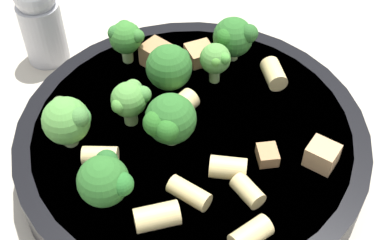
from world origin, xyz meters
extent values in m
plane|color=#BCB29E|center=(0.00, 0.00, 0.00)|extent=(2.00, 2.00, 0.00)
cylinder|color=black|center=(0.00, 0.00, 0.02)|extent=(0.27, 0.27, 0.04)
cylinder|color=silver|center=(0.00, 0.00, 0.04)|extent=(0.24, 0.24, 0.01)
torus|color=black|center=(0.00, 0.00, 0.04)|extent=(0.27, 0.27, 0.00)
cylinder|color=#93B766|center=(0.05, -0.07, 0.05)|extent=(0.01, 0.01, 0.01)
sphere|color=#2D6B28|center=(0.05, -0.07, 0.06)|extent=(0.03, 0.03, 0.03)
sphere|color=#275F27|center=(0.04, -0.06, 0.07)|extent=(0.02, 0.02, 0.02)
sphere|color=#296F2A|center=(0.06, -0.05, 0.06)|extent=(0.02, 0.02, 0.02)
sphere|color=#286F23|center=(0.05, -0.06, 0.06)|extent=(0.02, 0.02, 0.02)
cylinder|color=#84AD60|center=(-0.01, -0.05, 0.05)|extent=(0.01, 0.01, 0.02)
sphere|color=#569942|center=(-0.01, -0.05, 0.06)|extent=(0.03, 0.03, 0.03)
sphere|color=#589444|center=(-0.02, -0.04, 0.07)|extent=(0.01, 0.01, 0.01)
sphere|color=#53983D|center=(-0.01, -0.05, 0.07)|extent=(0.01, 0.01, 0.01)
sphere|color=#4C893E|center=(-0.02, -0.03, 0.07)|extent=(0.01, 0.01, 0.01)
cylinder|color=#9EC175|center=(0.00, -0.09, 0.05)|extent=(0.01, 0.01, 0.01)
sphere|color=#569942|center=(0.00, -0.09, 0.06)|extent=(0.03, 0.03, 0.03)
sphere|color=#4A833D|center=(0.01, -0.08, 0.07)|extent=(0.02, 0.02, 0.02)
sphere|color=#4A9842|center=(0.00, -0.08, 0.07)|extent=(0.02, 0.02, 0.02)
sphere|color=#5A8342|center=(-0.01, -0.09, 0.07)|extent=(0.01, 0.01, 0.01)
cylinder|color=#9EC175|center=(-0.08, 0.05, 0.05)|extent=(0.01, 0.01, 0.01)
sphere|color=#2D6B28|center=(-0.08, 0.05, 0.06)|extent=(0.03, 0.03, 0.03)
sphere|color=#2A6B22|center=(-0.07, 0.04, 0.07)|extent=(0.02, 0.02, 0.02)
sphere|color=#2B6127|center=(-0.07, 0.06, 0.07)|extent=(0.02, 0.02, 0.02)
cylinder|color=#9EC175|center=(-0.09, -0.04, 0.05)|extent=(0.01, 0.01, 0.02)
sphere|color=#387A2D|center=(-0.09, -0.04, 0.07)|extent=(0.03, 0.03, 0.03)
sphere|color=#32752B|center=(-0.10, -0.04, 0.07)|extent=(0.01, 0.01, 0.01)
sphere|color=#326D2E|center=(-0.09, -0.05, 0.07)|extent=(0.01, 0.01, 0.01)
sphere|color=#38752F|center=(-0.08, -0.03, 0.07)|extent=(0.01, 0.01, 0.01)
cylinder|color=#84AD60|center=(-0.05, 0.03, 0.05)|extent=(0.01, 0.01, 0.02)
sphere|color=#569942|center=(-0.05, 0.03, 0.06)|extent=(0.02, 0.02, 0.02)
sphere|color=#55A039|center=(-0.04, 0.03, 0.07)|extent=(0.01, 0.01, 0.01)
sphere|color=#4B9B3A|center=(-0.04, 0.03, 0.07)|extent=(0.01, 0.01, 0.01)
cylinder|color=#93B766|center=(-0.05, -0.01, 0.05)|extent=(0.01, 0.01, 0.01)
sphere|color=#2D6B28|center=(-0.05, -0.01, 0.06)|extent=(0.04, 0.04, 0.04)
sphere|color=#296525|center=(-0.05, 0.00, 0.06)|extent=(0.01, 0.01, 0.01)
sphere|color=#285C28|center=(-0.06, 0.00, 0.06)|extent=(0.01, 0.01, 0.01)
cylinder|color=#9EC175|center=(0.01, -0.02, 0.05)|extent=(0.01, 0.01, 0.01)
sphere|color=#2D6B28|center=(0.01, -0.02, 0.06)|extent=(0.04, 0.04, 0.04)
sphere|color=#2C6E23|center=(0.02, -0.03, 0.07)|extent=(0.02, 0.02, 0.02)
sphere|color=#2C6E24|center=(0.02, -0.02, 0.07)|extent=(0.02, 0.02, 0.02)
cylinder|color=#E0C67F|center=(0.02, -0.07, 0.05)|extent=(0.02, 0.03, 0.01)
cylinder|color=#E0C67F|center=(0.07, 0.03, 0.05)|extent=(0.03, 0.02, 0.01)
cylinder|color=#E0C67F|center=(0.10, 0.02, 0.05)|extent=(0.03, 0.03, 0.01)
cylinder|color=#E0C67F|center=(0.08, -0.03, 0.05)|extent=(0.02, 0.03, 0.02)
cylinder|color=#E0C67F|center=(0.06, -0.01, 0.05)|extent=(0.03, 0.03, 0.01)
cylinder|color=#E0C67F|center=(-0.02, -0.01, 0.05)|extent=(0.03, 0.03, 0.02)
cylinder|color=#E0C67F|center=(0.05, 0.02, 0.05)|extent=(0.02, 0.03, 0.02)
cylinder|color=#E0C67F|center=(-0.04, 0.07, 0.05)|extent=(0.03, 0.02, 0.02)
cube|color=#A87A4C|center=(0.04, 0.05, 0.05)|extent=(0.02, 0.01, 0.01)
cube|color=#A87A4C|center=(-0.08, -0.02, 0.05)|extent=(0.03, 0.03, 0.02)
cube|color=tan|center=(0.05, 0.09, 0.05)|extent=(0.03, 0.03, 0.02)
cube|color=tan|center=(-0.08, 0.02, 0.05)|extent=(0.03, 0.03, 0.01)
cylinder|color=#B2B2B7|center=(-0.15, -0.12, 0.03)|extent=(0.04, 0.04, 0.06)
camera|label=1|loc=(0.27, -0.04, 0.34)|focal=50.00mm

